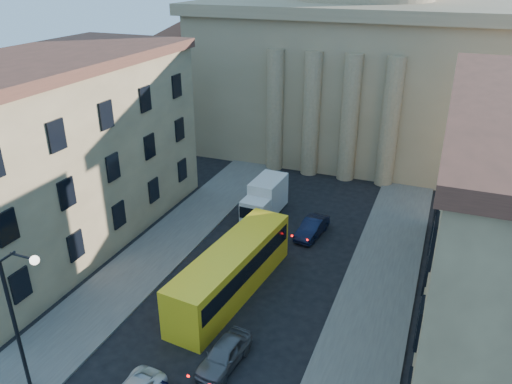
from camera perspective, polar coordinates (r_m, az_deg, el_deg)
sidewalk_left at (r=37.43m, az=-14.80°, el=-9.93°), size 5.00×60.00×0.15m
sidewalk_right at (r=31.95m, az=12.04°, el=-16.48°), size 5.00×60.00×0.15m
church at (r=63.27m, az=11.64°, el=16.06°), size 68.02×28.76×36.60m
building_left at (r=42.03m, az=-22.22°, el=4.20°), size 11.60×26.60×14.70m
street_lamp at (r=27.77m, az=-25.46°, el=-12.12°), size 2.62×0.44×8.83m
car_right_far at (r=29.67m, az=-3.66°, el=-18.01°), size 2.16×4.44×1.46m
car_right_distant at (r=42.02m, az=6.42°, el=-4.08°), size 2.08×4.54×1.44m
city_bus at (r=34.38m, az=-2.79°, el=-8.80°), size 4.08×12.61×3.49m
box_truck at (r=44.75m, az=1.00°, el=-0.87°), size 2.54×5.97×3.23m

